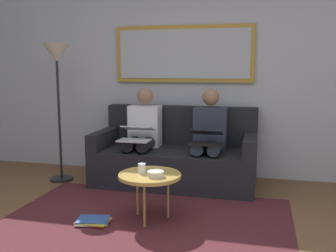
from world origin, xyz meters
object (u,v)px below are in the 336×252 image
Objects in this scene: bowl at (156,174)px; laptop_black at (206,137)px; couch at (176,157)px; coffee_table at (150,176)px; cup at (142,168)px; person_left at (209,135)px; laptop_silver at (136,133)px; magazine_stack at (93,221)px; framed_mirror at (183,54)px; standing_lamp at (57,68)px; person_right at (143,132)px.

bowl is 1.02m from laptop_black.
bowl is at bearing 94.47° from couch.
cup is at bearing -17.60° from coffee_table.
laptop_silver is at bearing 16.33° from person_left.
coffee_table is 1.22m from person_left.
magazine_stack is at bearing 53.05° from laptop_black.
framed_mirror is 1.12m from person_left.
couch is 1.14× the size of standing_lamp.
cup is (0.05, 1.58, -1.08)m from framed_mirror.
person_right is at bearing -69.40° from coffee_table.
couch is 1.07× the size of framed_mirror.
person_left is 3.58× the size of magazine_stack.
couch is at bearing -92.60° from cup.
couch is 0.60m from laptop_black.
cup is 0.08× the size of person_right.
coffee_table reaches higher than magazine_stack.
laptop_silver reaches higher than coffee_table.
person_right is at bearing -168.67° from standing_lamp.
bowl is at bearing 75.86° from person_left.
bowl is 0.09× the size of standing_lamp.
framed_mirror is at bearing -88.97° from coffee_table.
cup is at bearing 111.47° from laptop_silver.
standing_lamp is (1.40, 0.27, 1.06)m from couch.
person_right is 1.27m from standing_lamp.
bowl is 0.13× the size of person_left.
person_right is (0.35, -1.12, 0.14)m from cup.
person_right is 3.58× the size of magazine_stack.
laptop_black is 0.91× the size of laptop_silver.
cup is at bearing 87.40° from couch.
couch is 0.50m from person_right.
laptop_black reaches higher than coffee_table.
bowl is 0.47× the size of magazine_stack.
person_left is at bearing 131.40° from framed_mirror.
laptop_silver is at bearing 90.00° from person_right.
standing_lamp is at bearing 11.33° from person_right.
laptop_black reaches higher than magazine_stack.
couch is at bearing -85.53° from bowl.
laptop_silver is (0.00, 0.24, 0.02)m from person_right.
couch is at bearing -107.06° from magazine_stack.
person_right reaches higher than cup.
standing_lamp is at bearing -1.34° from laptop_black.
framed_mirror is 4.66× the size of laptop_silver.
cup reaches higher than bowl.
person_left reaches higher than laptop_silver.
coffee_table is 0.10m from bowl.
magazine_stack is (0.47, 0.21, -0.39)m from coffee_table.
framed_mirror is 1.99m from bowl.
magazine_stack is 2.02m from standing_lamp.
person_right is at bearing 0.00° from person_left.
coffee_table is 1.00m from laptop_black.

